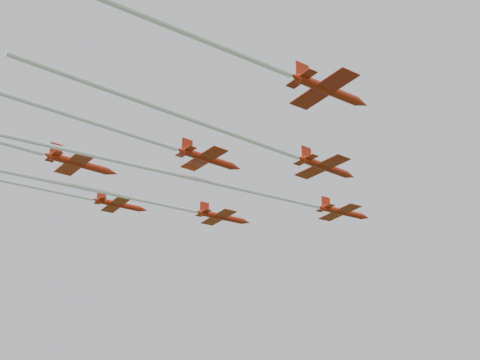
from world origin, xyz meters
The scene contains 6 objects.
jet_lead centered at (0.06, 6.60, 52.04)m, with size 30.90×56.36×2.51m.
jet_row2_left centered at (-17.88, -4.40, 51.64)m, with size 30.80×59.71×2.45m.
jet_row2_right centered at (9.68, -8.26, 51.26)m, with size 19.43×45.58×2.50m.
jet_row3_left centered at (-31.93, -6.94, 54.80)m, with size 24.13×47.86×2.37m.
jet_row3_mid centered at (-6.69, -18.83, 53.54)m, with size 23.49×55.99×2.54m.
jet_row3_right centered at (15.94, -25.40, 52.54)m, with size 23.81×49.44×2.61m.
Camera 1 is at (42.37, -66.81, 17.49)m, focal length 45.00 mm.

